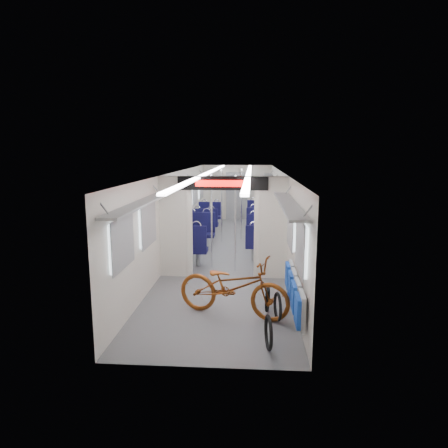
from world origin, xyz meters
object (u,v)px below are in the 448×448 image
(seat_bay_far_left, at_px, (208,217))
(seat_bay_far_right, at_px, (260,216))
(stanchion_near_right, at_px, (235,224))
(bike_hoop_a, at_px, (268,334))
(seat_bay_near_right, at_px, (262,235))
(stanchion_far_left, at_px, (221,206))
(bike_hoop_c, at_px, (267,301))
(stanchion_far_right, at_px, (241,204))
(bike_hoop_b, at_px, (278,308))
(flip_bench, at_px, (294,291))
(seat_bay_near_left, at_px, (194,236))
(stanchion_near_left, at_px, (212,222))
(bicycle, at_px, (233,286))

(seat_bay_far_left, distance_m, seat_bay_far_right, 1.87)
(stanchion_near_right, bearing_deg, bike_hoop_a, -80.42)
(seat_bay_near_right, xyz_separation_m, stanchion_far_left, (-1.25, 1.36, 0.62))
(bike_hoop_c, distance_m, stanchion_far_right, 6.19)
(bike_hoop_a, bearing_deg, bike_hoop_b, 79.29)
(bike_hoop_a, height_order, seat_bay_far_left, seat_bay_far_left)
(bike_hoop_c, bearing_deg, flip_bench, -51.16)
(bike_hoop_a, xyz_separation_m, bike_hoop_b, (0.20, 1.03, -0.01))
(seat_bay_near_left, distance_m, stanchion_far_right, 2.68)
(flip_bench, height_order, bike_hoop_c, flip_bench)
(stanchion_near_right, relative_size, stanchion_far_left, 1.00)
(stanchion_near_left, relative_size, stanchion_near_right, 1.00)
(bike_hoop_a, xyz_separation_m, seat_bay_far_right, (0.03, 8.73, 0.32))
(bike_hoop_c, xyz_separation_m, seat_bay_near_left, (-1.88, 3.78, 0.37))
(seat_bay_far_left, bearing_deg, stanchion_near_right, -76.04)
(bicycle, height_order, seat_bay_far_right, seat_bay_far_right)
(seat_bay_near_right, bearing_deg, bicycle, -97.62)
(flip_bench, bearing_deg, bicycle, 163.73)
(flip_bench, distance_m, seat_bay_far_right, 7.85)
(seat_bay_far_right, distance_m, stanchion_far_left, 2.21)
(stanchion_far_right, bearing_deg, stanchion_near_left, -100.56)
(bike_hoop_a, relative_size, stanchion_far_right, 0.23)
(bicycle, bearing_deg, stanchion_far_left, 23.78)
(bike_hoop_c, distance_m, seat_bay_far_right, 7.34)
(stanchion_far_left, bearing_deg, bike_hoop_a, -80.14)
(flip_bench, distance_m, seat_bay_near_right, 4.77)
(flip_bench, xyz_separation_m, bike_hoop_c, (-0.41, 0.51, -0.37))
(seat_bay_far_left, bearing_deg, bike_hoop_b, -75.02)
(bicycle, xyz_separation_m, seat_bay_far_right, (0.60, 7.54, 0.03))
(bike_hoop_b, relative_size, seat_bay_far_left, 0.25)
(stanchion_far_left, bearing_deg, seat_bay_near_right, -47.42)
(seat_bay_near_right, bearing_deg, flip_bench, -84.96)
(seat_bay_near_right, height_order, stanchion_near_left, stanchion_near_left)
(bike_hoop_b, bearing_deg, seat_bay_far_right, 91.24)
(bike_hoop_b, xyz_separation_m, seat_bay_far_left, (-2.04, 7.61, 0.31))
(seat_bay_far_left, bearing_deg, stanchion_far_left, -69.17)
(bike_hoop_c, relative_size, stanchion_near_left, 0.20)
(bike_hoop_a, bearing_deg, bicycle, 115.44)
(bike_hoop_c, relative_size, stanchion_far_left, 0.20)
(seat_bay_near_right, distance_m, stanchion_near_left, 2.07)
(seat_bay_near_left, relative_size, stanchion_far_left, 1.01)
(bike_hoop_c, height_order, stanchion_near_left, stanchion_near_left)
(seat_bay_near_right, xyz_separation_m, seat_bay_far_left, (-1.87, 3.00, -0.00))
(bike_hoop_a, relative_size, seat_bay_near_left, 0.22)
(seat_bay_far_right, bearing_deg, bike_hoop_a, -90.18)
(seat_bay_near_right, relative_size, stanchion_far_right, 0.87)
(flip_bench, distance_m, stanchion_far_left, 6.35)
(seat_bay_near_left, distance_m, seat_bay_near_right, 1.93)
(bicycle, bearing_deg, seat_bay_far_left, 27.10)
(seat_bay_far_left, relative_size, stanchion_far_right, 0.86)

